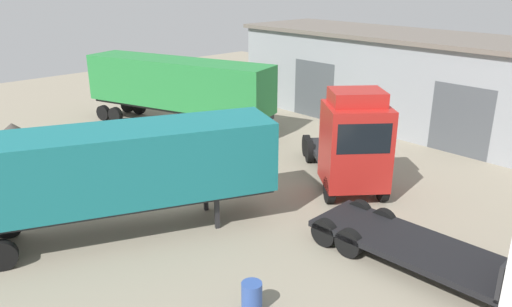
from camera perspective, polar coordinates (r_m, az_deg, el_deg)
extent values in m
plane|color=gray|center=(20.53, -9.13, -5.77)|extent=(60.00, 60.00, 0.00)
cube|color=#93999E|center=(31.94, 17.08, 7.84)|extent=(22.16, 6.24, 5.23)
cube|color=#70665B|center=(31.53, 17.59, 12.70)|extent=(22.66, 6.74, 0.25)
cube|color=#4C5156|center=(32.38, 6.63, 7.25)|extent=(3.20, 0.08, 3.60)
cube|color=#4C5156|center=(27.29, 22.34, 3.49)|extent=(3.20, 0.08, 3.60)
cube|color=red|center=(20.68, 11.25, 0.91)|extent=(3.44, 3.45, 3.34)
cube|color=red|center=(20.33, 11.47, 6.30)|extent=(2.63, 2.69, 0.60)
cube|color=black|center=(19.40, 12.26, 1.66)|extent=(1.38, 1.69, 1.20)
cube|color=#232326|center=(24.23, 9.00, 0.00)|extent=(4.58, 4.23, 0.24)
cylinder|color=#B2B2B7|center=(23.99, 11.62, -0.81)|extent=(1.21, 1.13, 0.56)
cylinder|color=black|center=(21.05, 14.26, -3.87)|extent=(1.04, 0.92, 1.09)
cylinder|color=black|center=(20.48, 8.39, -4.13)|extent=(1.04, 0.92, 1.09)
cylinder|color=black|center=(25.21, 11.06, 0.37)|extent=(1.04, 0.92, 1.09)
cylinder|color=black|center=(24.73, 6.13, 0.25)|extent=(1.04, 0.92, 1.09)
cylinder|color=black|center=(26.03, 10.56, 1.03)|extent=(1.04, 0.92, 1.09)
cylinder|color=black|center=(25.57, 5.78, 0.93)|extent=(1.04, 0.92, 1.09)
cube|color=#28843D|center=(30.14, -8.93, 7.99)|extent=(12.10, 6.17, 2.73)
cube|color=#232326|center=(30.47, -8.78, 5.25)|extent=(11.86, 5.46, 0.24)
cube|color=#232326|center=(29.26, -1.85, 3.50)|extent=(0.20, 0.20, 1.11)
cube|color=#232326|center=(27.95, -3.50, 2.68)|extent=(0.20, 0.20, 1.11)
cylinder|color=black|center=(34.06, -13.23, 5.20)|extent=(1.00, 0.59, 0.95)
cylinder|color=black|center=(32.51, -15.77, 4.28)|extent=(1.00, 0.59, 0.95)
cylinder|color=black|center=(34.72, -14.48, 5.37)|extent=(1.00, 0.59, 0.95)
cylinder|color=black|center=(33.20, -17.03, 4.47)|extent=(1.00, 0.59, 0.95)
cube|color=#197075|center=(17.74, -15.84, -1.31)|extent=(6.59, 11.20, 2.54)
cube|color=#232326|center=(18.27, -15.43, -5.38)|extent=(5.90, 10.91, 0.24)
cube|color=#232326|center=(19.73, -5.77, -4.94)|extent=(0.21, 0.21, 1.11)
cube|color=#232326|center=(18.33, -4.48, -6.92)|extent=(0.21, 0.21, 1.11)
cylinder|color=black|center=(19.75, -26.49, -7.25)|extent=(0.66, 1.03, 0.99)
cylinder|color=black|center=(17.80, -27.09, -10.34)|extent=(0.66, 1.03, 0.99)
cube|color=black|center=(16.91, 17.18, -9.88)|extent=(6.47, 2.62, 0.20)
cylinder|color=black|center=(18.47, 14.35, -7.57)|extent=(0.98, 0.33, 0.97)
cylinder|color=black|center=(16.88, 10.58, -10.02)|extent=(0.98, 0.33, 0.97)
cylinder|color=black|center=(18.92, 11.76, -6.65)|extent=(0.98, 0.33, 0.97)
cylinder|color=black|center=(17.38, 7.85, -8.93)|extent=(0.98, 0.33, 0.97)
cone|color=#423D38|center=(28.31, -25.93, 1.50)|extent=(4.19, 4.19, 1.69)
cylinder|color=#33519E|center=(14.24, -0.49, -16.07)|extent=(0.58, 0.58, 0.88)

